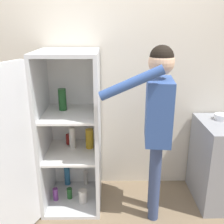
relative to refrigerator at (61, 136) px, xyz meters
name	(u,v)px	position (x,y,z in m)	size (l,w,h in m)	color
wall_back	(109,79)	(0.48, 0.44, 0.48)	(7.00, 0.06, 2.55)	beige
refrigerator	(61,136)	(0.00, 0.00, 0.00)	(0.87, 1.18, 1.62)	silver
person	(157,113)	(0.92, -0.15, 0.29)	(0.67, 0.53, 1.69)	#384770
bowl	(222,117)	(1.66, 0.18, 0.13)	(0.15, 0.15, 0.06)	white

